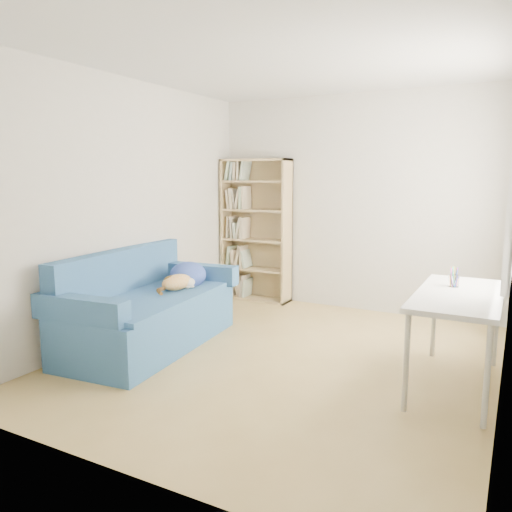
{
  "coord_description": "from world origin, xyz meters",
  "views": [
    {
      "loc": [
        1.79,
        -3.9,
        1.63
      ],
      "look_at": [
        -0.49,
        0.39,
        0.85
      ],
      "focal_mm": 35.0,
      "sensor_mm": 36.0,
      "label": 1
    }
  ],
  "objects_px": {
    "sofa": "(148,310)",
    "desk": "(459,301)",
    "pen_cup": "(454,279)",
    "bookshelf": "(256,236)"
  },
  "relations": [
    {
      "from": "sofa",
      "to": "desk",
      "type": "height_order",
      "value": "sofa"
    },
    {
      "from": "desk",
      "to": "sofa",
      "type": "bearing_deg",
      "value": -172.75
    },
    {
      "from": "sofa",
      "to": "pen_cup",
      "type": "xyz_separation_m",
      "value": [
        2.69,
        0.57,
        0.46
      ]
    },
    {
      "from": "sofa",
      "to": "desk",
      "type": "xyz_separation_m",
      "value": [
        2.76,
        0.35,
        0.34
      ]
    },
    {
      "from": "bookshelf",
      "to": "pen_cup",
      "type": "bearing_deg",
      "value": -30.22
    },
    {
      "from": "sofa",
      "to": "bookshelf",
      "type": "height_order",
      "value": "bookshelf"
    },
    {
      "from": "bookshelf",
      "to": "pen_cup",
      "type": "height_order",
      "value": "bookshelf"
    },
    {
      "from": "desk",
      "to": "pen_cup",
      "type": "bearing_deg",
      "value": 107.77
    },
    {
      "from": "sofa",
      "to": "pen_cup",
      "type": "distance_m",
      "value": 2.78
    },
    {
      "from": "bookshelf",
      "to": "pen_cup",
      "type": "relative_size",
      "value": 11.31
    }
  ]
}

